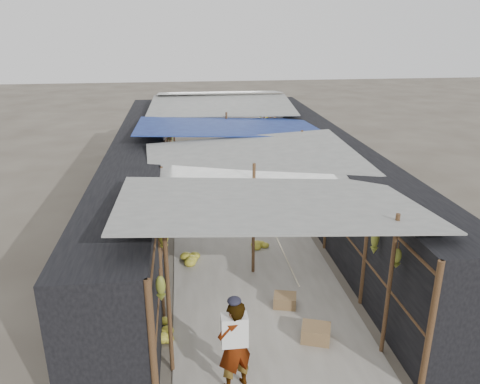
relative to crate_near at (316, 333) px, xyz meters
name	(u,v)px	position (x,y,z in m)	size (l,w,h in m)	color
ground	(280,360)	(-0.75, -0.44, -0.15)	(80.00, 80.00, 0.00)	#6B6356
aisle_slab	(235,214)	(-0.75, 6.06, -0.14)	(3.60, 16.00, 0.02)	#9E998E
stall_left	(141,181)	(-3.45, 6.06, 1.00)	(1.40, 15.00, 2.30)	black
stall_right	(325,174)	(1.95, 6.06, 1.00)	(1.40, 15.00, 2.30)	black
crate_near	(316,333)	(0.00, 0.00, 0.00)	(0.51, 0.40, 0.30)	olive
crate_mid	(285,301)	(-0.32, 1.12, -0.02)	(0.45, 0.36, 0.27)	olive
crate_back	(232,203)	(-0.78, 6.59, -0.01)	(0.43, 0.35, 0.27)	olive
black_basin	(256,165)	(0.63, 10.72, -0.06)	(0.59, 0.59, 0.18)	black
vendor_elderly	(234,345)	(-1.57, -0.94, 0.63)	(0.57, 0.37, 1.56)	white
shopper_blue	(230,194)	(-0.92, 5.84, 0.58)	(0.71, 0.55, 1.45)	#1F4E9B
vendor_seated	(254,177)	(0.10, 7.97, 0.36)	(0.66, 0.38, 1.03)	#46413C
market_canopy	(235,132)	(-0.72, 6.41, 2.26)	(5.62, 15.20, 2.77)	brown
hanging_bananas	(236,152)	(-0.64, 6.83, 1.56)	(3.96, 13.84, 0.85)	olive
floor_bananas	(222,228)	(-1.26, 4.72, 0.01)	(3.76, 10.18, 0.35)	#ADA52C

